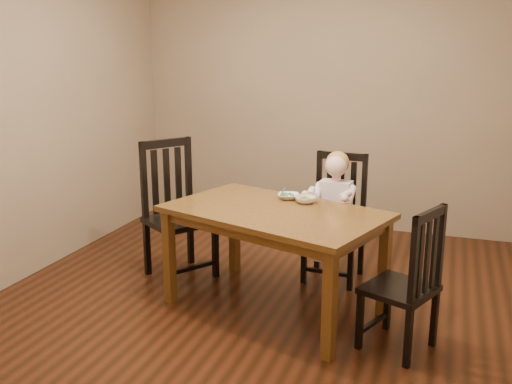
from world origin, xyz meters
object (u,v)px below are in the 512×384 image
(chair_child, at_px, (336,220))
(chair_right, at_px, (407,283))
(bowl_peas, at_px, (288,196))
(bowl_veg, at_px, (305,200))
(chair_left, at_px, (176,212))
(dining_table, at_px, (274,221))
(toddler, at_px, (335,204))

(chair_child, distance_m, chair_right, 1.24)
(bowl_peas, distance_m, bowl_veg, 0.17)
(bowl_veg, bearing_deg, chair_child, 74.75)
(chair_right, relative_size, bowl_peas, 5.84)
(chair_child, bearing_deg, chair_left, 20.59)
(dining_table, relative_size, chair_right, 1.81)
(chair_left, bearing_deg, bowl_veg, 117.28)
(dining_table, relative_size, bowl_veg, 11.18)
(toddler, distance_m, bowl_peas, 0.49)
(bowl_veg, bearing_deg, bowl_peas, 154.88)
(chair_left, relative_size, bowl_peas, 7.00)
(toddler, bearing_deg, chair_right, 127.42)
(dining_table, xyz_separation_m, chair_right, (0.96, -0.31, -0.21))
(chair_child, xyz_separation_m, bowl_peas, (-0.29, -0.43, 0.28))
(chair_left, bearing_deg, dining_table, 102.70)
(dining_table, distance_m, chair_child, 0.82)
(dining_table, distance_m, chair_left, 1.05)
(chair_left, relative_size, chair_right, 1.20)
(chair_left, height_order, toddler, chair_left)
(chair_child, xyz_separation_m, chair_right, (0.66, -1.05, -0.04))
(chair_right, bearing_deg, bowl_peas, 79.40)
(dining_table, height_order, bowl_veg, bowl_veg)
(chair_left, height_order, bowl_peas, chair_left)
(chair_left, distance_m, toddler, 1.31)
(chair_right, height_order, toddler, chair_right)
(chair_child, relative_size, bowl_veg, 6.73)
(chair_right, relative_size, toddler, 1.67)
(chair_right, xyz_separation_m, bowl_peas, (-0.95, 0.62, 0.32))
(chair_right, distance_m, bowl_veg, 1.02)
(chair_child, relative_size, chair_right, 1.09)
(chair_child, bearing_deg, bowl_peas, 60.35)
(chair_right, bearing_deg, chair_child, 54.68)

